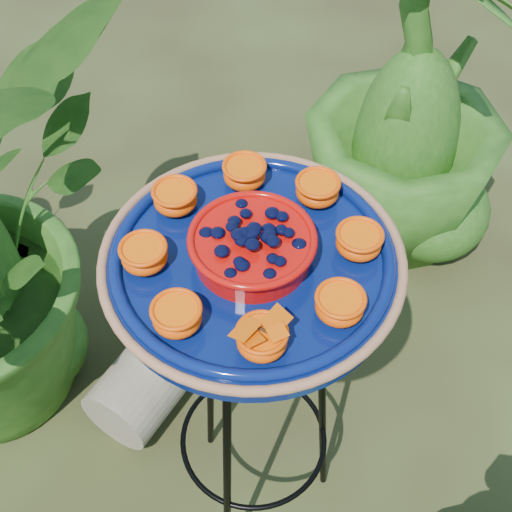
% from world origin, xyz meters
% --- Properties ---
extents(ground_plane, '(20.00, 20.00, 0.00)m').
position_xyz_m(ground_plane, '(0.00, 0.00, 0.00)').
color(ground_plane, black).
rests_on(ground_plane, ground).
extents(tripod_stand, '(0.39, 0.39, 0.84)m').
position_xyz_m(tripod_stand, '(0.07, -0.05, 0.51)').
color(tripod_stand, black).
rests_on(tripod_stand, ground).
extents(feeder_dish, '(0.54, 0.54, 0.10)m').
position_xyz_m(feeder_dish, '(0.07, -0.05, 0.88)').
color(feeder_dish, '#071552').
rests_on(feeder_dish, tripod_stand).
extents(driftwood_log, '(0.56, 0.50, 0.19)m').
position_xyz_m(driftwood_log, '(0.01, 0.37, 0.09)').
color(driftwood_log, gray).
rests_on(driftwood_log, ground).
extents(shrub_back_right, '(0.73, 0.73, 1.01)m').
position_xyz_m(shrub_back_right, '(0.76, 0.62, 0.50)').
color(shrub_back_right, '#214F15').
rests_on(shrub_back_right, ground).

